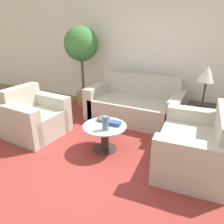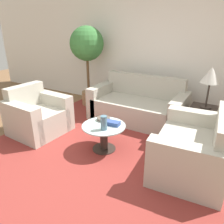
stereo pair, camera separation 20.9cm
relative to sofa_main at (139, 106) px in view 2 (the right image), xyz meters
The scene contains 13 objects.
ground_plane 1.97m from the sofa_main, 91.90° to the right, with size 14.00×14.00×0.00m, color brown.
wall_back 1.25m from the sofa_main, 95.03° to the left, with size 10.00×0.06×2.60m.
rug 1.38m from the sofa_main, 89.63° to the right, with size 3.63×3.53×0.01m.
sofa_main is the anchor object (origin of this frame).
armchair 1.97m from the sofa_main, 133.71° to the right, with size 0.89×0.96×0.84m.
loveseat 1.77m from the sofa_main, 40.97° to the right, with size 0.96×1.35×0.86m.
coffee_table 1.35m from the sofa_main, 89.63° to the right, with size 0.67×0.67×0.42m.
side_table 1.26m from the sofa_main, ahead, with size 0.48×0.48×0.53m.
table_lamp 1.48m from the sofa_main, ahead, with size 0.31×0.31×0.69m.
potted_plant 1.77m from the sofa_main, behind, with size 0.76×0.76×1.81m.
vase 1.49m from the sofa_main, 86.64° to the right, with size 0.09×0.09×0.21m.
bowl 1.20m from the sofa_main, 94.68° to the right, with size 0.20×0.20×0.05m.
book_stack 1.28m from the sofa_main, 85.02° to the right, with size 0.25×0.14×0.06m.
Camera 2 is at (1.69, -1.92, 1.86)m, focal length 35.00 mm.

